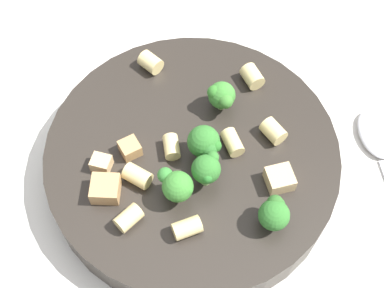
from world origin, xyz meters
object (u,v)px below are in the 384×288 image
Objects in this scene: broccoli_floret_4 at (206,141)px; chicken_chunk_0 at (105,189)px; broccoli_floret_2 at (177,186)px; rigatoni_3 at (137,176)px; rigatoni_4 at (187,228)px; broccoli_floret_1 at (224,97)px; rigatoni_7 at (273,131)px; broccoli_floret_3 at (207,169)px; rigatoni_1 at (129,218)px; rigatoni_2 at (233,142)px; rigatoni_5 at (172,147)px; rigatoni_0 at (252,77)px; chicken_chunk_3 at (130,148)px; rigatoni_6 at (151,63)px; chicken_chunk_1 at (101,163)px; pasta_bowl at (192,158)px; chicken_chunk_2 at (280,179)px; broccoli_floret_0 at (274,213)px; spoon at (383,155)px.

chicken_chunk_0 is (-0.06, -0.08, -0.02)m from broccoli_floret_4.
broccoli_floret_2 is 0.91× the size of broccoli_floret_4.
rigatoni_4 is at bearing -17.68° from rigatoni_3.
broccoli_floret_1 is at bearing 70.69° from chicken_chunk_0.
broccoli_floret_1 is 0.06m from rigatoni_7.
broccoli_floret_3 reaches higher than rigatoni_1.
rigatoni_2 and rigatoni_5 have the same top height.
rigatoni_0 is 0.17m from rigatoni_4.
chicken_chunk_3 is at bearing -146.32° from rigatoni_2.
rigatoni_0 reaches higher than chicken_chunk_0.
chicken_chunk_0 is at bearing -73.44° from rigatoni_6.
rigatoni_7 is 0.16m from chicken_chunk_0.
rigatoni_3 is at bearing 7.67° from chicken_chunk_1.
pasta_bowl is 15.76× the size of chicken_chunk_3.
chicken_chunk_2 is (0.15, 0.07, 0.00)m from chicken_chunk_1.
rigatoni_5 is 0.10m from chicken_chunk_2.
broccoli_floret_0 is at bearing 29.97° from rigatoni_1.
spoon is at bearing 29.63° from rigatoni_7.
broccoli_floret_3 is 0.94× the size of broccoli_floret_4.
rigatoni_1 and chicken_chunk_2 have the same top height.
broccoli_floret_3 is 1.53× the size of rigatoni_3.
broccoli_floret_4 reaches higher than rigatoni_3.
rigatoni_1 is 0.14× the size of spoon.
rigatoni_0 is 0.90× the size of rigatoni_2.
rigatoni_3 reaches higher than chicken_chunk_3.
rigatoni_7 is at bearing 51.46° from chicken_chunk_0.
rigatoni_2 reaches higher than chicken_chunk_1.
rigatoni_1 is at bearing -160.17° from rigatoni_4.
pasta_bowl is 0.09m from chicken_chunk_0.
rigatoni_0 is at bearing 83.02° from rigatoni_1.
broccoli_floret_1 is 0.10m from chicken_chunk_3.
chicken_chunk_0 is 1.43× the size of chicken_chunk_1.
broccoli_floret_0 reaches higher than chicken_chunk_0.
broccoli_floret_0 reaches higher than rigatoni_1.
rigatoni_1 is at bearing -21.12° from chicken_chunk_0.
broccoli_floret_1 is (0.00, 0.06, 0.04)m from pasta_bowl.
broccoli_floret_2 is at bearing -132.87° from spoon.
broccoli_floret_4 is 1.62× the size of rigatoni_3.
rigatoni_4 is (0.02, -0.07, -0.02)m from broccoli_floret_4.
pasta_bowl is 0.08m from rigatoni_7.
rigatoni_3 is at bearing -105.05° from broccoli_floret_1.
rigatoni_4 is at bearing -79.29° from broccoli_floret_3.
broccoli_floret_4 is at bearing -131.20° from rigatoni_2.
rigatoni_1 is 0.12m from rigatoni_2.
rigatoni_6 is at bearing 160.34° from rigatoni_2.
broccoli_floret_3 is 1.53× the size of rigatoni_4.
pasta_bowl reaches higher than spoon.
chicken_chunk_3 is (0.04, -0.09, -0.00)m from rigatoni_6.
broccoli_floret_4 is (0.01, -0.05, 0.00)m from broccoli_floret_1.
chicken_chunk_3 is (-0.05, -0.03, 0.02)m from pasta_bowl.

